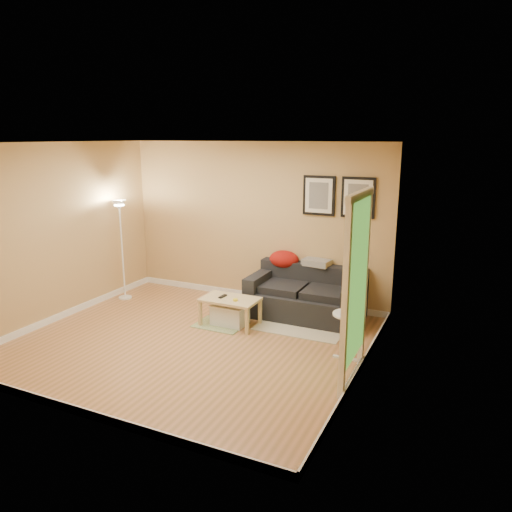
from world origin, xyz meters
name	(u,v)px	position (x,y,z in m)	size (l,w,h in m)	color
floor	(192,342)	(0.00, 0.00, 0.00)	(4.50, 4.50, 0.00)	#B67A4E
ceiling	(185,143)	(0.00, 0.00, 2.60)	(4.50, 4.50, 0.00)	white
wall_back	(255,223)	(0.00, 2.00, 1.30)	(4.50, 4.50, 0.00)	tan
wall_front	(70,291)	(0.00, -2.00, 1.30)	(4.50, 4.50, 0.00)	tan
wall_left	(58,233)	(-2.25, 0.00, 1.30)	(4.00, 4.00, 0.00)	tan
wall_right	(364,266)	(2.25, 0.00, 1.30)	(4.00, 4.00, 0.00)	tan
baseboard_back	(255,295)	(0.00, 1.99, 0.05)	(4.50, 0.02, 0.10)	white
baseboard_front	(83,412)	(0.00, -1.99, 0.05)	(4.50, 0.02, 0.10)	white
baseboard_left	(67,313)	(-2.24, 0.00, 0.05)	(0.02, 4.00, 0.10)	white
baseboard_right	(358,371)	(2.24, 0.00, 0.05)	(0.02, 4.00, 0.10)	white
sofa	(305,293)	(1.06, 1.53, 0.38)	(1.70, 0.90, 0.75)	black
red_throw	(284,259)	(0.57, 1.87, 0.77)	(0.48, 0.36, 0.28)	maroon
plaid_throw	(317,262)	(1.11, 1.86, 0.78)	(0.42, 0.26, 0.10)	tan
framed_print_left	(319,196)	(1.08, 1.98, 1.80)	(0.50, 0.04, 0.60)	black
framed_print_right	(358,198)	(1.68, 1.98, 1.80)	(0.50, 0.04, 0.60)	black
area_rug	(302,326)	(1.15, 1.13, 0.01)	(1.25, 0.85, 0.01)	#B8B192
green_runner	(220,325)	(0.05, 0.67, 0.01)	(0.70, 0.50, 0.01)	#668C4C
coffee_table	(230,312)	(0.18, 0.75, 0.20)	(0.82, 0.50, 0.41)	tan
remote_control	(223,296)	(0.06, 0.75, 0.42)	(0.05, 0.16, 0.02)	black
tape_roll	(235,300)	(0.31, 0.68, 0.42)	(0.07, 0.07, 0.03)	yellow
storage_bin	(230,314)	(0.17, 0.76, 0.15)	(0.50, 0.37, 0.31)	white
side_table	(348,337)	(2.02, 0.35, 0.30)	(0.39, 0.39, 0.60)	white
book_stack	(351,311)	(2.04, 0.34, 0.64)	(0.17, 0.23, 0.07)	#313395
floor_lamp	(122,253)	(-2.00, 1.06, 0.79)	(0.22, 0.22, 1.68)	white
doorway	(355,294)	(2.20, -0.15, 1.02)	(0.12, 1.01, 2.13)	white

